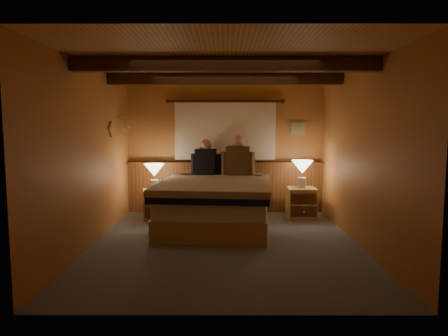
{
  "coord_description": "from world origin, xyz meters",
  "views": [
    {
      "loc": [
        -0.0,
        -5.33,
        1.6
      ],
      "look_at": [
        -0.02,
        0.4,
        0.99
      ],
      "focal_mm": 32.0,
      "sensor_mm": 36.0,
      "label": 1
    }
  ],
  "objects_px": {
    "lamp_right": "(302,169)",
    "lamp_left": "(154,172)",
    "person_right": "(238,159)",
    "duffel_bag": "(170,217)",
    "bed": "(216,203)",
    "nightstand_right": "(301,203)",
    "person_left": "(206,160)",
    "nightstand_left": "(157,204)"
  },
  "relations": [
    {
      "from": "lamp_left",
      "to": "person_left",
      "type": "xyz_separation_m",
      "value": [
        0.87,
        0.27,
        0.18
      ]
    },
    {
      "from": "person_left",
      "to": "duffel_bag",
      "type": "bearing_deg",
      "value": -116.77
    },
    {
      "from": "lamp_left",
      "to": "person_left",
      "type": "relative_size",
      "value": 0.68
    },
    {
      "from": "bed",
      "to": "nightstand_left",
      "type": "xyz_separation_m",
      "value": [
        -1.04,
        0.55,
        -0.13
      ]
    },
    {
      "from": "lamp_left",
      "to": "lamp_right",
      "type": "height_order",
      "value": "lamp_right"
    },
    {
      "from": "bed",
      "to": "nightstand_right",
      "type": "xyz_separation_m",
      "value": [
        1.47,
        0.6,
        -0.12
      ]
    },
    {
      "from": "nightstand_left",
      "to": "lamp_left",
      "type": "relative_size",
      "value": 1.2
    },
    {
      "from": "nightstand_left",
      "to": "person_right",
      "type": "bearing_deg",
      "value": -4.78
    },
    {
      "from": "bed",
      "to": "nightstand_right",
      "type": "relative_size",
      "value": 4.35
    },
    {
      "from": "lamp_left",
      "to": "person_right",
      "type": "distance_m",
      "value": 1.46
    },
    {
      "from": "lamp_right",
      "to": "lamp_left",
      "type": "bearing_deg",
      "value": -179.28
    },
    {
      "from": "nightstand_left",
      "to": "bed",
      "type": "bearing_deg",
      "value": -40.05
    },
    {
      "from": "duffel_bag",
      "to": "nightstand_left",
      "type": "bearing_deg",
      "value": 131.04
    },
    {
      "from": "bed",
      "to": "nightstand_left",
      "type": "height_order",
      "value": "bed"
    },
    {
      "from": "nightstand_right",
      "to": "person_right",
      "type": "relative_size",
      "value": 0.74
    },
    {
      "from": "bed",
      "to": "person_right",
      "type": "xyz_separation_m",
      "value": [
        0.37,
        0.73,
        0.64
      ]
    },
    {
      "from": "bed",
      "to": "person_left",
      "type": "bearing_deg",
      "value": 109.29
    },
    {
      "from": "nightstand_right",
      "to": "person_right",
      "type": "bearing_deg",
      "value": 172.87
    },
    {
      "from": "lamp_right",
      "to": "person_right",
      "type": "bearing_deg",
      "value": 172.46
    },
    {
      "from": "nightstand_left",
      "to": "person_left",
      "type": "distance_m",
      "value": 1.15
    },
    {
      "from": "bed",
      "to": "nightstand_left",
      "type": "bearing_deg",
      "value": 157.4
    },
    {
      "from": "nightstand_left",
      "to": "person_left",
      "type": "xyz_separation_m",
      "value": [
        0.84,
        0.27,
        0.74
      ]
    },
    {
      "from": "lamp_left",
      "to": "person_left",
      "type": "height_order",
      "value": "person_left"
    },
    {
      "from": "bed",
      "to": "person_right",
      "type": "relative_size",
      "value": 3.21
    },
    {
      "from": "nightstand_right",
      "to": "person_right",
      "type": "xyz_separation_m",
      "value": [
        -1.1,
        0.13,
        0.76
      ]
    },
    {
      "from": "bed",
      "to": "lamp_left",
      "type": "height_order",
      "value": "lamp_left"
    },
    {
      "from": "nightstand_right",
      "to": "lamp_right",
      "type": "distance_m",
      "value": 0.6
    },
    {
      "from": "lamp_left",
      "to": "lamp_right",
      "type": "distance_m",
      "value": 2.55
    },
    {
      "from": "lamp_left",
      "to": "duffel_bag",
      "type": "height_order",
      "value": "lamp_left"
    },
    {
      "from": "bed",
      "to": "duffel_bag",
      "type": "relative_size",
      "value": 3.89
    },
    {
      "from": "lamp_right",
      "to": "person_left",
      "type": "bearing_deg",
      "value": 172.0
    },
    {
      "from": "bed",
      "to": "person_right",
      "type": "height_order",
      "value": "person_right"
    },
    {
      "from": "bed",
      "to": "nightstand_right",
      "type": "distance_m",
      "value": 1.59
    },
    {
      "from": "nightstand_right",
      "to": "duffel_bag",
      "type": "bearing_deg",
      "value": -164.22
    },
    {
      "from": "person_left",
      "to": "person_right",
      "type": "xyz_separation_m",
      "value": [
        0.57,
        -0.09,
        0.03
      ]
    },
    {
      "from": "bed",
      "to": "lamp_right",
      "type": "relative_size",
      "value": 4.85
    },
    {
      "from": "person_left",
      "to": "duffel_bag",
      "type": "xyz_separation_m",
      "value": [
        -0.54,
        -0.86,
        -0.83
      ]
    },
    {
      "from": "lamp_left",
      "to": "duffel_bag",
      "type": "relative_size",
      "value": 0.75
    },
    {
      "from": "person_left",
      "to": "person_right",
      "type": "height_order",
      "value": "person_right"
    },
    {
      "from": "person_right",
      "to": "bed",
      "type": "bearing_deg",
      "value": -111.91
    },
    {
      "from": "nightstand_left",
      "to": "duffel_bag",
      "type": "relative_size",
      "value": 0.9
    },
    {
      "from": "lamp_right",
      "to": "person_right",
      "type": "height_order",
      "value": "person_right"
    }
  ]
}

